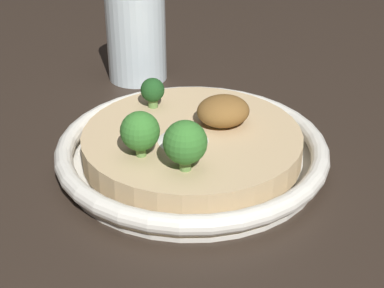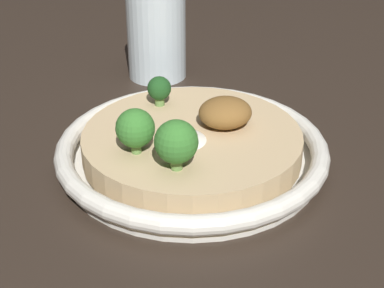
{
  "view_description": "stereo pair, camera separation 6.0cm",
  "coord_description": "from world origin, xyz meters",
  "px_view_note": "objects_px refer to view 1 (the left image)",
  "views": [
    {
      "loc": [
        0.16,
        0.5,
        0.32
      ],
      "look_at": [
        0.0,
        0.0,
        0.02
      ],
      "focal_mm": 55.0,
      "sensor_mm": 36.0,
      "label": 1
    },
    {
      "loc": [
        0.1,
        0.51,
        0.32
      ],
      "look_at": [
        0.0,
        0.0,
        0.02
      ],
      "focal_mm": 55.0,
      "sensor_mm": 36.0,
      "label": 2
    }
  ],
  "objects_px": {
    "risotto_bowl": "(192,148)",
    "broccoli_back_right": "(185,143)",
    "drinking_glass": "(134,37)",
    "broccoli_right": "(140,132)",
    "broccoli_front_right": "(153,91)"
  },
  "relations": [
    {
      "from": "risotto_bowl",
      "to": "drinking_glass",
      "type": "bearing_deg",
      "value": -89.21
    },
    {
      "from": "broccoli_back_right",
      "to": "broccoli_right",
      "type": "xyz_separation_m",
      "value": [
        0.03,
        -0.04,
        -0.0
      ]
    },
    {
      "from": "broccoli_back_right",
      "to": "broccoli_front_right",
      "type": "distance_m",
      "value": 0.14
    },
    {
      "from": "drinking_glass",
      "to": "risotto_bowl",
      "type": "bearing_deg",
      "value": 90.79
    },
    {
      "from": "risotto_bowl",
      "to": "broccoli_right",
      "type": "height_order",
      "value": "broccoli_right"
    },
    {
      "from": "risotto_bowl",
      "to": "broccoli_back_right",
      "type": "height_order",
      "value": "broccoli_back_right"
    },
    {
      "from": "broccoli_back_right",
      "to": "drinking_glass",
      "type": "distance_m",
      "value": 0.31
    },
    {
      "from": "risotto_bowl",
      "to": "drinking_glass",
      "type": "distance_m",
      "value": 0.24
    },
    {
      "from": "broccoli_back_right",
      "to": "drinking_glass",
      "type": "bearing_deg",
      "value": -94.56
    },
    {
      "from": "risotto_bowl",
      "to": "broccoli_back_right",
      "type": "xyz_separation_m",
      "value": [
        0.03,
        0.06,
        0.05
      ]
    },
    {
      "from": "risotto_bowl",
      "to": "broccoli_back_right",
      "type": "distance_m",
      "value": 0.08
    },
    {
      "from": "broccoli_front_right",
      "to": "drinking_glass",
      "type": "distance_m",
      "value": 0.17
    },
    {
      "from": "broccoli_right",
      "to": "broccoli_back_right",
      "type": "bearing_deg",
      "value": 131.62
    },
    {
      "from": "risotto_bowl",
      "to": "drinking_glass",
      "type": "height_order",
      "value": "drinking_glass"
    },
    {
      "from": "broccoli_back_right",
      "to": "drinking_glass",
      "type": "relative_size",
      "value": 0.41
    }
  ]
}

